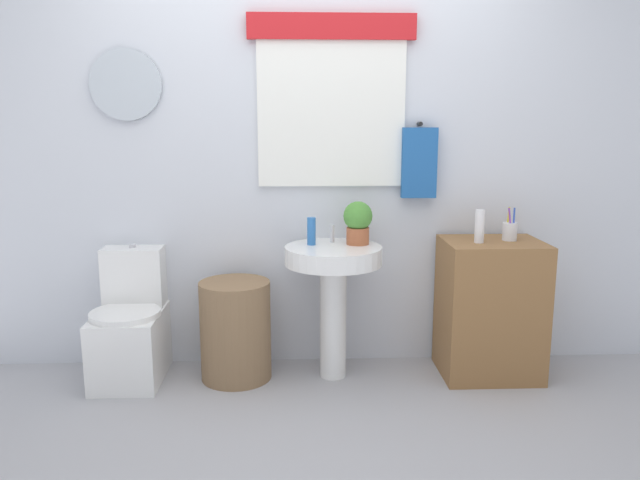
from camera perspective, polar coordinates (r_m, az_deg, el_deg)
The scene contains 11 objects.
ground_plane at distance 2.84m, azimuth -0.99°, elevation -19.40°, with size 8.00×8.00×0.00m, color #A3A3A8.
back_wall at distance 3.60m, azimuth -1.49°, elevation 8.94°, with size 4.40×0.18×2.60m.
toilet at distance 3.65m, azimuth -17.20°, elevation -7.94°, with size 0.38×0.51×0.75m.
laundry_hamper at distance 3.51m, azimuth -7.87°, elevation -8.32°, with size 0.40×0.40×0.56m, color #846647.
pedestal_sink at distance 3.41m, azimuth 1.25°, elevation -3.53°, with size 0.54×0.54×0.76m.
faucet at distance 3.48m, azimuth 1.14°, elevation 0.60°, with size 0.03×0.03×0.10m, color silver.
wooden_cabinet at distance 3.63m, azimuth 15.54°, elevation -6.15°, with size 0.54×0.44×0.78m, color olive.
soap_bottle at distance 3.40m, azimuth -0.81°, elevation 0.83°, with size 0.05×0.05×0.15m, color #2D6BB7.
potted_plant at distance 3.42m, azimuth 3.55°, elevation 1.76°, with size 0.16×0.16×0.24m.
lotion_bottle at distance 3.46m, azimuth 14.65°, elevation 1.25°, with size 0.05×0.05×0.18m, color white.
toothbrush_cup at distance 3.58m, azimuth 17.26°, elevation 0.82°, with size 0.08×0.08×0.19m.
Camera 1 is at (-0.06, -2.45, 1.44)m, focal length 34.36 mm.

